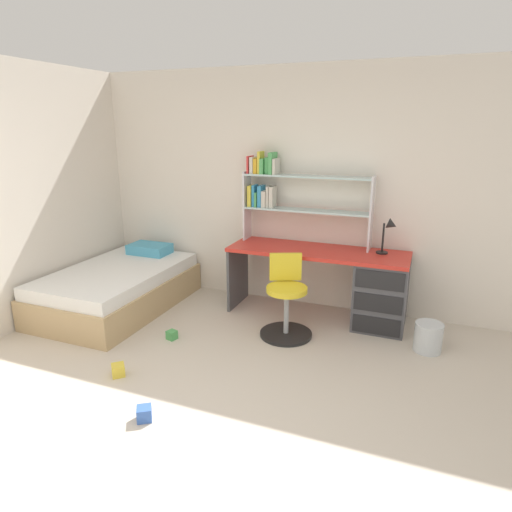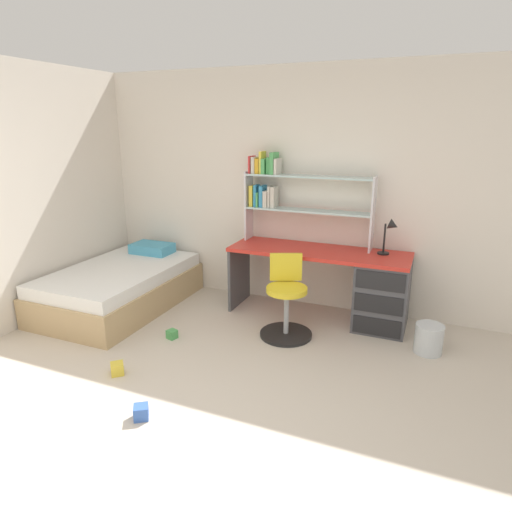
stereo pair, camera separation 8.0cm
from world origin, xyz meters
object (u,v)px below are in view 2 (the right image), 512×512
(waste_bin, at_px, (429,339))
(bookshelf_hutch, at_px, (287,190))
(bed_platform, at_px, (120,287))
(toy_block_blue_1, at_px, (141,412))
(swivel_chair, at_px, (286,305))
(toy_block_green_0, at_px, (172,334))
(toy_block_yellow_2, at_px, (117,369))
(desk_lamp, at_px, (391,231))
(desk, at_px, (364,286))

(waste_bin, bearing_deg, bookshelf_hutch, 159.87)
(bed_platform, distance_m, toy_block_blue_1, 2.21)
(swivel_chair, bearing_deg, toy_block_blue_1, -107.32)
(bookshelf_hutch, distance_m, toy_block_blue_1, 2.74)
(toy_block_green_0, height_order, toy_block_yellow_2, toy_block_yellow_2)
(desk_lamp, relative_size, bed_platform, 0.21)
(desk_lamp, relative_size, toy_block_green_0, 4.42)
(desk_lamp, bearing_deg, desk, -159.44)
(desk, distance_m, toy_block_blue_1, 2.54)
(bed_platform, bearing_deg, toy_block_blue_1, -47.65)
(desk_lamp, distance_m, toy_block_blue_1, 2.85)
(desk_lamp, distance_m, toy_block_green_0, 2.40)
(toy_block_blue_1, bearing_deg, toy_block_green_0, 112.99)
(bed_platform, distance_m, waste_bin, 3.34)
(swivel_chair, bearing_deg, toy_block_green_0, -152.79)
(desk_lamp, xyz_separation_m, swivel_chair, (-0.87, -0.63, -0.69))
(bookshelf_hutch, xyz_separation_m, waste_bin, (1.60, -0.59, -1.20))
(toy_block_green_0, bearing_deg, waste_bin, 16.03)
(toy_block_blue_1, bearing_deg, waste_bin, 44.50)
(desk, xyz_separation_m, bookshelf_hutch, (-0.93, 0.19, 0.92))
(waste_bin, relative_size, toy_block_yellow_2, 2.66)
(waste_bin, distance_m, toy_block_yellow_2, 2.78)
(bookshelf_hutch, xyz_separation_m, desk_lamp, (1.13, -0.11, -0.33))
(desk_lamp, xyz_separation_m, bed_platform, (-2.87, -0.67, -0.77))
(swivel_chair, height_order, bed_platform, swivel_chair)
(toy_block_blue_1, bearing_deg, toy_block_yellow_2, 143.24)
(swivel_chair, relative_size, bed_platform, 0.44)
(desk, bearing_deg, bookshelf_hutch, 168.67)
(bookshelf_hutch, bearing_deg, desk_lamp, -5.43)
(toy_block_yellow_2, bearing_deg, waste_bin, 30.45)
(toy_block_green_0, bearing_deg, desk, 32.69)
(desk, distance_m, swivel_chair, 0.87)
(desk, xyz_separation_m, swivel_chair, (-0.66, -0.55, -0.10))
(bed_platform, height_order, waste_bin, bed_platform)
(swivel_chair, bearing_deg, toy_block_yellow_2, -130.35)
(bookshelf_hutch, height_order, toy_block_yellow_2, bookshelf_hutch)
(bed_platform, relative_size, toy_block_yellow_2, 17.68)
(bookshelf_hutch, bearing_deg, desk, -11.33)
(desk_lamp, bearing_deg, waste_bin, -45.96)
(bed_platform, xyz_separation_m, waste_bin, (3.33, 0.19, -0.10))
(desk, bearing_deg, swivel_chair, -140.12)
(waste_bin, bearing_deg, toy_block_blue_1, -135.50)
(bookshelf_hutch, relative_size, swivel_chair, 1.76)
(swivel_chair, relative_size, waste_bin, 2.93)
(bookshelf_hutch, bearing_deg, bed_platform, -155.80)
(toy_block_green_0, bearing_deg, bookshelf_hutch, 59.46)
(swivel_chair, bearing_deg, waste_bin, 6.61)
(toy_block_blue_1, bearing_deg, desk_lamp, 58.82)
(toy_block_yellow_2, bearing_deg, bed_platform, 127.51)
(desk, distance_m, desk_lamp, 0.63)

